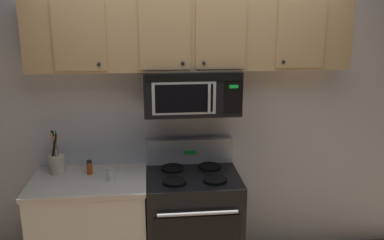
% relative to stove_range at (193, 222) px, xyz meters
% --- Properties ---
extents(back_wall, '(5.20, 0.10, 2.70)m').
position_rel_stove_range_xyz_m(back_wall, '(0.00, 0.37, 0.88)').
color(back_wall, silver).
rests_on(back_wall, ground_plane).
extents(stove_range, '(0.76, 0.69, 1.12)m').
position_rel_stove_range_xyz_m(stove_range, '(0.00, 0.00, 0.00)').
color(stove_range, black).
rests_on(stove_range, ground_plane).
extents(over_range_microwave, '(0.76, 0.43, 0.35)m').
position_rel_stove_range_xyz_m(over_range_microwave, '(-0.00, 0.12, 1.11)').
color(over_range_microwave, black).
extents(upper_cabinets, '(2.50, 0.36, 0.55)m').
position_rel_stove_range_xyz_m(upper_cabinets, '(-0.00, 0.15, 1.56)').
color(upper_cabinets, tan).
extents(counter_segment, '(0.93, 0.65, 0.90)m').
position_rel_stove_range_xyz_m(counter_segment, '(-0.84, 0.01, -0.02)').
color(counter_segment, white).
rests_on(counter_segment, ground_plane).
extents(utensil_crock_cream, '(0.13, 0.13, 0.36)m').
position_rel_stove_range_xyz_m(utensil_crock_cream, '(-1.12, 0.18, 0.53)').
color(utensil_crock_cream, beige).
rests_on(utensil_crock_cream, counter_segment).
extents(salt_shaker, '(0.05, 0.05, 0.11)m').
position_rel_stove_range_xyz_m(salt_shaker, '(-0.66, -0.05, 0.49)').
color(salt_shaker, white).
rests_on(salt_shaker, counter_segment).
extents(spice_jar, '(0.05, 0.05, 0.12)m').
position_rel_stove_range_xyz_m(spice_jar, '(-0.84, 0.11, 0.49)').
color(spice_jar, '#C64C19').
rests_on(spice_jar, counter_segment).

